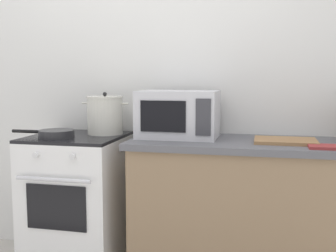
# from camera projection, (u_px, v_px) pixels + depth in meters

# --- Properties ---
(back_wall) EXTENTS (4.40, 0.10, 2.50)m
(back_wall) POSITION_uv_depth(u_px,v_px,m) (183.00, 85.00, 2.92)
(back_wall) COLOR silver
(back_wall) RESTS_ON ground_plane
(lower_cabinet_right) EXTENTS (1.64, 0.56, 0.88)m
(lower_cabinet_right) POSITION_uv_depth(u_px,v_px,m) (267.00, 218.00, 2.54)
(lower_cabinet_right) COLOR #8C7051
(lower_cabinet_right) RESTS_ON ground_plane
(countertop_right) EXTENTS (1.70, 0.60, 0.04)m
(countertop_right) POSITION_uv_depth(u_px,v_px,m) (269.00, 145.00, 2.48)
(countertop_right) COLOR #59595E
(countertop_right) RESTS_ON lower_cabinet_right
(stove) EXTENTS (0.60, 0.64, 0.92)m
(stove) POSITION_uv_depth(u_px,v_px,m) (78.00, 203.00, 2.79)
(stove) COLOR white
(stove) RESTS_ON ground_plane
(stock_pot) EXTENTS (0.33, 0.25, 0.29)m
(stock_pot) POSITION_uv_depth(u_px,v_px,m) (105.00, 115.00, 2.81)
(stock_pot) COLOR silver
(stock_pot) RESTS_ON stove
(frying_pan) EXTENTS (0.43, 0.23, 0.05)m
(frying_pan) POSITION_uv_depth(u_px,v_px,m) (55.00, 134.00, 2.64)
(frying_pan) COLOR #28282B
(frying_pan) RESTS_ON stove
(microwave) EXTENTS (0.50, 0.37, 0.30)m
(microwave) POSITION_uv_depth(u_px,v_px,m) (179.00, 114.00, 2.65)
(microwave) COLOR silver
(microwave) RESTS_ON countertop_right
(cutting_board) EXTENTS (0.36, 0.26, 0.02)m
(cutting_board) POSITION_uv_depth(u_px,v_px,m) (285.00, 141.00, 2.44)
(cutting_board) COLOR #997047
(cutting_board) RESTS_ON countertop_right
(oven_mitt) EXTENTS (0.18, 0.14, 0.02)m
(oven_mitt) POSITION_uv_depth(u_px,v_px,m) (325.00, 147.00, 2.24)
(oven_mitt) COLOR #993333
(oven_mitt) RESTS_ON countertop_right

